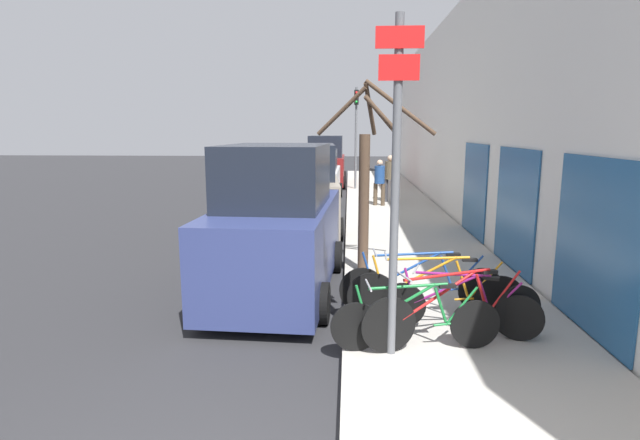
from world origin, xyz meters
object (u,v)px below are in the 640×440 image
signpost (396,178)px  bicycle_0 (416,321)px  bicycle_2 (460,307)px  pedestrian_near (379,179)px  street_tree (367,180)px  traffic_light (356,124)px  bicycle_3 (436,295)px  parked_car_3 (326,164)px  bicycle_4 (422,286)px  parked_car_1 (303,192)px  parked_car_0 (278,228)px  bicycle_1 (455,313)px  parked_car_2 (317,178)px  pedestrian_far (390,175)px

signpost → bicycle_0: 1.77m
signpost → bicycle_2: bearing=35.4°
pedestrian_near → street_tree: bearing=-75.5°
bicycle_0 → traffic_light: bearing=-4.4°
bicycle_3 → parked_car_3: bearing=8.9°
signpost → street_tree: 3.57m
bicycle_4 → parked_car_1: parked_car_1 is taller
bicycle_4 → parked_car_0: size_ratio=0.54×
bicycle_1 → traffic_light: (-1.02, 16.75, 2.48)m
bicycle_0 → bicycle_1: bicycle_1 is taller
parked_car_2 → bicycle_4: bearing=-78.7°
parked_car_1 → pedestrian_near: (2.36, 3.80, -0.01)m
pedestrian_near → traffic_light: bearing=118.4°
parked_car_1 → pedestrian_near: bearing=54.5°
bicycle_1 → parked_car_2: parked_car_2 is taller
bicycle_2 → parked_car_2: parked_car_2 is taller
signpost → bicycle_3: (0.68, 0.97, -1.70)m
bicycle_2 → signpost: bearing=142.4°
bicycle_0 → street_tree: street_tree is taller
parked_car_2 → parked_car_3: (0.11, 5.62, 0.19)m
parked_car_3 → parked_car_2: bearing=-91.0°
parked_car_2 → pedestrian_near: (2.33, -1.83, 0.15)m
signpost → traffic_light: traffic_light is taller
parked_car_3 → traffic_light: 3.38m
parked_car_2 → traffic_light: bearing=65.0°
parked_car_0 → traffic_light: size_ratio=0.99×
bicycle_4 → parked_car_3: (-2.22, 18.02, 0.58)m
pedestrian_near → bicycle_2: bearing=-68.4°
signpost → bicycle_4: (0.55, 1.39, -1.71)m
parked_car_1 → traffic_light: traffic_light is taller
bicycle_1 → pedestrian_near: size_ratio=1.46×
bicycle_2 → pedestrian_near: bearing=19.0°
signpost → bicycle_3: 2.07m
bicycle_1 → bicycle_2: bicycle_1 is taller
bicycle_3 → bicycle_1: bearing=-168.0°
bicycle_1 → bicycle_3: bicycle_3 is taller
bicycle_2 → parked_car_0: size_ratio=0.44×
bicycle_2 → parked_car_2: size_ratio=0.45×
bicycle_4 → bicycle_3: bearing=-166.1°
bicycle_2 → bicycle_3: (-0.26, 0.30, 0.05)m
bicycle_1 → bicycle_2: bearing=-37.7°
parked_car_3 → bicycle_4: bearing=-82.9°
bicycle_0 → bicycle_4: size_ratio=0.86×
bicycle_3 → traffic_light: (-0.90, 16.06, 2.47)m
parked_car_1 → traffic_light: (1.58, 8.87, 1.95)m
parked_car_0 → pedestrian_far: bearing=78.0°
bicycle_1 → pedestrian_far: 12.66m
bicycle_3 → pedestrian_far: pedestrian_far is taller
bicycle_0 → parked_car_0: 3.27m
traffic_light → bicycle_0: bearing=-88.2°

